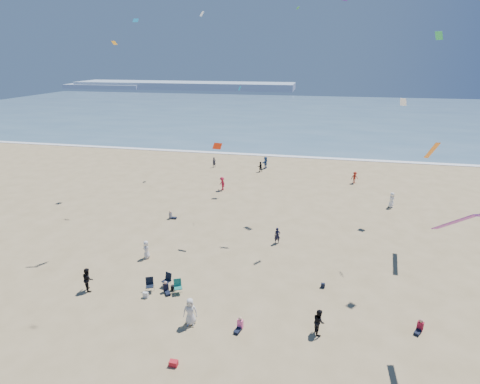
# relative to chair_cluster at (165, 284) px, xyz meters

# --- Properties ---
(ground) EXTENTS (220.00, 220.00, 0.00)m
(ground) POSITION_rel_chair_cluster_xyz_m (2.96, -5.99, -0.50)
(ground) COLOR tan
(ground) RESTS_ON ground
(ocean) EXTENTS (220.00, 100.00, 0.06)m
(ocean) POSITION_rel_chair_cluster_xyz_m (2.96, 89.01, -0.47)
(ocean) COLOR #476B84
(ocean) RESTS_ON ground
(surf_line) EXTENTS (220.00, 1.20, 0.08)m
(surf_line) POSITION_rel_chair_cluster_xyz_m (2.96, 39.01, -0.46)
(surf_line) COLOR white
(surf_line) RESTS_ON ground
(headland_far) EXTENTS (110.00, 20.00, 3.20)m
(headland_far) POSITION_rel_chair_cluster_xyz_m (-57.04, 164.01, 1.10)
(headland_far) COLOR #7A8EA8
(headland_far) RESTS_ON ground
(headland_near) EXTENTS (40.00, 14.00, 2.00)m
(headland_near) POSITION_rel_chair_cluster_xyz_m (-97.04, 159.01, 0.50)
(headland_near) COLOR #7A8EA8
(headland_near) RESTS_ON ground
(standing_flyers) EXTENTS (24.25, 39.52, 1.78)m
(standing_flyers) POSITION_rel_chair_cluster_xyz_m (5.01, 13.68, 0.31)
(standing_flyers) COLOR white
(standing_flyers) RESTS_ON ground
(seated_group) EXTENTS (21.60, 25.47, 0.84)m
(seated_group) POSITION_rel_chair_cluster_xyz_m (5.14, -0.97, -0.08)
(seated_group) COLOR white
(seated_group) RESTS_ON ground
(chair_cluster) EXTENTS (2.80, 1.58, 1.00)m
(chair_cluster) POSITION_rel_chair_cluster_xyz_m (0.00, 0.00, 0.00)
(chair_cluster) COLOR black
(chair_cluster) RESTS_ON ground
(white_tote) EXTENTS (0.35, 0.20, 0.40)m
(white_tote) POSITION_rel_chair_cluster_xyz_m (-0.97, -1.03, -0.30)
(white_tote) COLOR silver
(white_tote) RESTS_ON ground
(black_backpack) EXTENTS (0.30, 0.22, 0.38)m
(black_backpack) POSITION_rel_chair_cluster_xyz_m (0.57, 0.13, -0.31)
(black_backpack) COLOR black
(black_backpack) RESTS_ON ground
(cooler) EXTENTS (0.45, 0.30, 0.30)m
(cooler) POSITION_rel_chair_cluster_xyz_m (3.07, -6.30, -0.35)
(cooler) COLOR red
(cooler) RESTS_ON ground
(navy_bag) EXTENTS (0.28, 0.18, 0.34)m
(navy_bag) POSITION_rel_chair_cluster_xyz_m (10.86, 2.58, -0.33)
(navy_bag) COLOR black
(navy_bag) RESTS_ON ground
(kites_aloft) EXTENTS (43.35, 44.52, 24.87)m
(kites_aloft) POSITION_rel_chair_cluster_xyz_m (11.65, 7.72, 13.99)
(kites_aloft) COLOR #F83416
(kites_aloft) RESTS_ON ground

